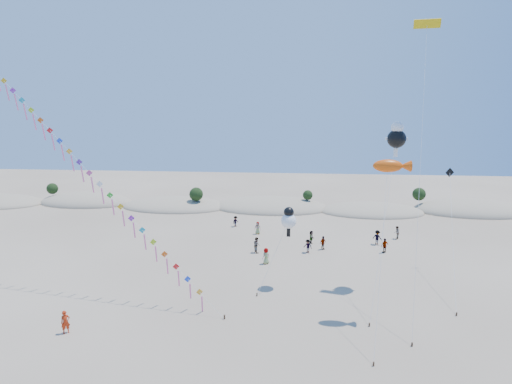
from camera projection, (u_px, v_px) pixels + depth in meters
The scene contains 9 objects.
dune_ridge at pixel (277, 208), 70.12m from camera, with size 145.30×11.49×5.57m.
kite_train at pixel (81, 165), 38.45m from camera, with size 26.22×10.14×22.47m.
fish_kite at pixel (392, 166), 33.07m from camera, with size 3.54×8.16×12.86m.
cartoon_kite_low at pixel (289, 219), 39.64m from camera, with size 3.49×3.46×7.68m.
cartoon_kite_high at pixel (397, 137), 38.88m from camera, with size 4.23×9.82×15.46m.
parafoil_kite at pixel (427, 29), 37.72m from camera, with size 4.08×13.28×24.39m.
dark_kite at pixel (451, 206), 41.84m from camera, with size 3.22×12.25×10.47m.
flyer_foreground at pixel (65, 322), 32.29m from camera, with size 0.66×0.43×1.80m, color #AB280D.
beachgoers at pixel (313, 239), 52.00m from camera, with size 22.14×14.62×1.83m.
Camera 1 is at (3.54, -22.93, 17.30)m, focal length 30.00 mm.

